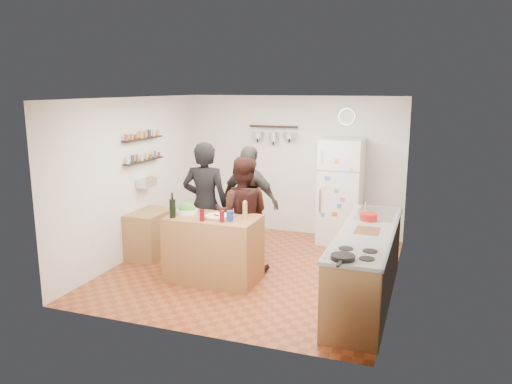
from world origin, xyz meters
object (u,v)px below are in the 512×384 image
at_px(salad_bowl, 187,211).
at_px(salt_canister, 230,216).
at_px(pepper_mill, 245,212).
at_px(person_back, 249,203).
at_px(prep_island, 214,249).
at_px(fridge, 341,191).
at_px(counter_run, 366,266).
at_px(skillet, 343,257).
at_px(side_table, 151,234).
at_px(person_left, 205,205).
at_px(person_center, 242,214).
at_px(wall_clock, 347,117).
at_px(red_bowl, 369,217).
at_px(wine_bottle, 173,208).

xyz_separation_m(salad_bowl, salt_canister, (0.72, -0.17, 0.04)).
relative_size(pepper_mill, person_back, 0.11).
xyz_separation_m(prep_island, fridge, (1.33, 2.33, 0.45)).
bearing_deg(person_back, counter_run, 166.64).
bearing_deg(person_back, skillet, 144.58).
bearing_deg(side_table, person_left, -4.50).
relative_size(person_center, person_back, 0.95).
bearing_deg(pepper_mill, fridge, 68.84).
bearing_deg(person_center, salt_canister, 84.48).
bearing_deg(skillet, salad_bowl, 153.57).
relative_size(pepper_mill, person_left, 0.11).
relative_size(person_back, side_table, 2.22).
bearing_deg(wall_clock, salt_canister, -110.38).
xyz_separation_m(pepper_mill, counter_run, (1.63, -0.02, -0.56)).
bearing_deg(person_center, person_back, -92.18).
height_order(red_bowl, side_table, red_bowl).
height_order(salad_bowl, fridge, fridge).
bearing_deg(salad_bowl, person_center, 33.99).
xyz_separation_m(prep_island, skillet, (1.98, -1.14, 0.49)).
bearing_deg(pepper_mill, wall_clock, 71.32).
distance_m(salad_bowl, salt_canister, 0.74).
bearing_deg(side_table, prep_island, -22.99).
bearing_deg(skillet, counter_run, 85.12).
height_order(salt_canister, red_bowl, salt_canister).
bearing_deg(counter_run, person_center, 165.94).
bearing_deg(red_bowl, salad_bowl, -169.64).
bearing_deg(salad_bowl, wall_clock, 56.11).
height_order(prep_island, person_center, person_center).
bearing_deg(skillet, prep_island, 150.01).
height_order(salad_bowl, person_back, person_back).
bearing_deg(wine_bottle, pepper_mill, 15.87).
relative_size(salad_bowl, counter_run, 0.11).
bearing_deg(wine_bottle, salad_bowl, 73.50).
relative_size(person_back, wall_clock, 5.92).
bearing_deg(prep_island, salt_canister, -21.80).
relative_size(salad_bowl, wine_bottle, 1.15).
distance_m(counter_run, wall_clock, 3.22).
bearing_deg(person_left, salt_canister, 127.17).
relative_size(prep_island, salt_canister, 8.96).
xyz_separation_m(wine_bottle, red_bowl, (2.53, 0.72, -0.07)).
bearing_deg(side_table, salad_bowl, -29.29).
height_order(prep_island, side_table, prep_island).
height_order(person_center, fridge, fridge).
bearing_deg(salad_bowl, pepper_mill, 0.00).
height_order(counter_run, skillet, skillet).
xyz_separation_m(salt_canister, side_table, (-1.66, 0.70, -0.61)).
bearing_deg(side_table, person_back, 18.02).
bearing_deg(salad_bowl, fridge, 52.43).
bearing_deg(wall_clock, salad_bowl, -123.89).
relative_size(person_left, fridge, 1.05).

